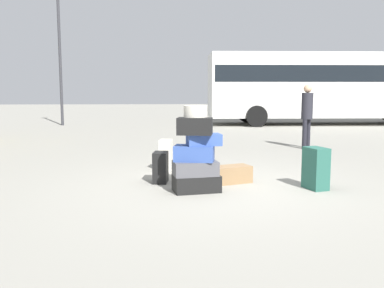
# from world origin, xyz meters

# --- Properties ---
(ground_plane) EXTENTS (80.00, 80.00, 0.00)m
(ground_plane) POSITION_xyz_m (0.00, 0.00, 0.00)
(ground_plane) COLOR gray
(suitcase_tower) EXTENTS (0.77, 0.53, 1.32)m
(suitcase_tower) POSITION_xyz_m (-0.41, -0.23, 0.56)
(suitcase_tower) COLOR black
(suitcase_tower) RESTS_ON ground
(suitcase_black_upright_blue) EXTENTS (0.27, 0.38, 0.52)m
(suitcase_black_upright_blue) POSITION_xyz_m (-0.97, 0.45, 0.26)
(suitcase_black_upright_blue) COLOR black
(suitcase_black_upright_blue) RESTS_ON ground
(suitcase_teal_behind_tower) EXTENTS (0.36, 0.45, 0.66)m
(suitcase_teal_behind_tower) POSITION_xyz_m (1.48, -0.18, 0.33)
(suitcase_teal_behind_tower) COLOR #26594C
(suitcase_teal_behind_tower) RESTS_ON ground
(suitcase_cream_foreground_far) EXTENTS (0.28, 0.32, 0.60)m
(suitcase_cream_foreground_far) POSITION_xyz_m (-0.88, 1.54, 0.30)
(suitcase_cream_foreground_far) COLOR beige
(suitcase_cream_foreground_far) RESTS_ON ground
(suitcase_brown_right_side) EXTENTS (0.75, 0.55, 0.29)m
(suitcase_brown_right_side) POSITION_xyz_m (0.21, 0.35, 0.14)
(suitcase_brown_right_side) COLOR olive
(suitcase_brown_right_side) RESTS_ON ground
(person_bearded_onlooker) EXTENTS (0.30, 0.30, 1.70)m
(person_bearded_onlooker) POSITION_xyz_m (2.88, 4.45, 1.01)
(person_bearded_onlooker) COLOR black
(person_bearded_onlooker) RESTS_ON ground
(parked_bus) EXTENTS (10.88, 2.96, 3.15)m
(parked_bus) POSITION_xyz_m (6.54, 12.28, 1.84)
(parked_bus) COLOR silver
(parked_bus) RESTS_ON ground
(lamp_post) EXTENTS (0.36, 0.36, 5.74)m
(lamp_post) POSITION_xyz_m (-5.39, 12.43, 3.78)
(lamp_post) COLOR #333338
(lamp_post) RESTS_ON ground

